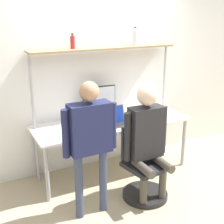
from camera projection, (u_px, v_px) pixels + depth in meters
ground_plane at (125, 184)px, 4.18m from camera, size 12.00×12.00×0.00m
wall_back at (99, 74)px, 4.43m from camera, size 8.00×0.06×2.70m
desk at (112, 126)px, 4.30m from camera, size 2.17×0.75×0.76m
shelf_unit at (105, 63)px, 4.22m from camera, size 2.06×0.29×1.74m
monitor at (99, 101)px, 4.33m from camera, size 0.49×0.19×0.46m
laptop at (116, 119)px, 4.17m from camera, size 0.29×0.24×0.24m
cell_phone at (136, 122)px, 4.26m from camera, size 0.07×0.15×0.01m
office_chair at (143, 176)px, 3.84m from camera, size 0.56×0.56×0.90m
person_seated at (147, 134)px, 3.63m from camera, size 0.57×0.48×1.42m
person_standing at (90, 134)px, 3.28m from camera, size 0.62×0.21×1.54m
bottle_clear at (135, 37)px, 4.32m from camera, size 0.08×0.08×0.25m
bottle_red at (73, 42)px, 3.94m from camera, size 0.06×0.06×0.20m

